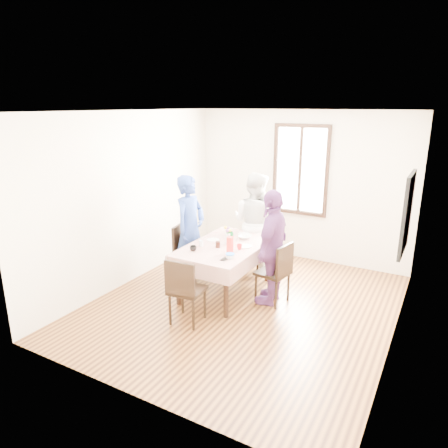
{
  "coord_description": "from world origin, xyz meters",
  "views": [
    {
      "loc": [
        2.36,
        -4.8,
        2.79
      ],
      "look_at": [
        -0.44,
        0.21,
        1.1
      ],
      "focal_mm": 32.83,
      "sensor_mm": 36.0,
      "label": 1
    }
  ],
  "objects_px": {
    "dining_table": "(226,269)",
    "chair_right": "(273,272)",
    "chair_near": "(187,290)",
    "person_left": "(190,229)",
    "person_right": "(272,247)",
    "chair_left": "(190,253)",
    "chair_far": "(255,244)",
    "person_far": "(255,222)"
  },
  "relations": [
    {
      "from": "chair_right",
      "to": "person_right",
      "type": "height_order",
      "value": "person_right"
    },
    {
      "from": "person_left",
      "to": "dining_table",
      "type": "bearing_deg",
      "value": -98.17
    },
    {
      "from": "dining_table",
      "to": "chair_right",
      "type": "distance_m",
      "value": 0.76
    },
    {
      "from": "dining_table",
      "to": "person_far",
      "type": "xyz_separation_m",
      "value": [
        0.0,
        1.01,
        0.48
      ]
    },
    {
      "from": "chair_left",
      "to": "person_left",
      "type": "height_order",
      "value": "person_left"
    },
    {
      "from": "chair_left",
      "to": "person_right",
      "type": "distance_m",
      "value": 1.53
    },
    {
      "from": "chair_far",
      "to": "chair_near",
      "type": "distance_m",
      "value": 2.07
    },
    {
      "from": "chair_near",
      "to": "dining_table",
      "type": "bearing_deg",
      "value": 83.73
    },
    {
      "from": "chair_far",
      "to": "chair_near",
      "type": "relative_size",
      "value": 1.0
    },
    {
      "from": "chair_near",
      "to": "person_left",
      "type": "xyz_separation_m",
      "value": [
        -0.73,
        1.17,
        0.41
      ]
    },
    {
      "from": "person_left",
      "to": "person_right",
      "type": "xyz_separation_m",
      "value": [
        1.46,
        -0.09,
        -0.03
      ]
    },
    {
      "from": "chair_far",
      "to": "person_left",
      "type": "xyz_separation_m",
      "value": [
        -0.73,
        -0.89,
        0.41
      ]
    },
    {
      "from": "dining_table",
      "to": "chair_near",
      "type": "height_order",
      "value": "chair_near"
    },
    {
      "from": "person_left",
      "to": "chair_right",
      "type": "bearing_deg",
      "value": -90.88
    },
    {
      "from": "dining_table",
      "to": "person_far",
      "type": "bearing_deg",
      "value": 90.0
    },
    {
      "from": "chair_right",
      "to": "person_right",
      "type": "distance_m",
      "value": 0.38
    },
    {
      "from": "person_left",
      "to": "person_far",
      "type": "height_order",
      "value": "person_left"
    },
    {
      "from": "chair_right",
      "to": "person_left",
      "type": "relative_size",
      "value": 0.53
    },
    {
      "from": "person_left",
      "to": "chair_left",
      "type": "bearing_deg",
      "value": 92.75
    },
    {
      "from": "dining_table",
      "to": "person_right",
      "type": "distance_m",
      "value": 0.86
    },
    {
      "from": "dining_table",
      "to": "chair_left",
      "type": "distance_m",
      "value": 0.77
    },
    {
      "from": "person_right",
      "to": "person_far",
      "type": "bearing_deg",
      "value": -146.53
    },
    {
      "from": "chair_right",
      "to": "person_right",
      "type": "bearing_deg",
      "value": 99.67
    },
    {
      "from": "dining_table",
      "to": "chair_near",
      "type": "bearing_deg",
      "value": -90.0
    },
    {
      "from": "chair_right",
      "to": "chair_far",
      "type": "bearing_deg",
      "value": 46.92
    },
    {
      "from": "chair_near",
      "to": "chair_far",
      "type": "bearing_deg",
      "value": 83.73
    },
    {
      "from": "chair_left",
      "to": "chair_near",
      "type": "distance_m",
      "value": 1.39
    },
    {
      "from": "person_right",
      "to": "person_left",
      "type": "bearing_deg",
      "value": -97.25
    },
    {
      "from": "chair_far",
      "to": "person_left",
      "type": "height_order",
      "value": "person_left"
    },
    {
      "from": "chair_left",
      "to": "chair_near",
      "type": "relative_size",
      "value": 1.0
    },
    {
      "from": "chair_near",
      "to": "chair_right",
      "type": "bearing_deg",
      "value": 48.96
    },
    {
      "from": "chair_near",
      "to": "person_left",
      "type": "distance_m",
      "value": 1.44
    },
    {
      "from": "dining_table",
      "to": "person_right",
      "type": "height_order",
      "value": "person_right"
    },
    {
      "from": "dining_table",
      "to": "chair_far",
      "type": "bearing_deg",
      "value": 90.0
    },
    {
      "from": "chair_far",
      "to": "person_right",
      "type": "xyz_separation_m",
      "value": [
        0.73,
        -0.99,
        0.38
      ]
    },
    {
      "from": "chair_right",
      "to": "person_left",
      "type": "bearing_deg",
      "value": 96.04
    },
    {
      "from": "person_left",
      "to": "person_far",
      "type": "bearing_deg",
      "value": -37.14
    },
    {
      "from": "chair_far",
      "to": "chair_right",
      "type": "bearing_deg",
      "value": 134.04
    },
    {
      "from": "chair_left",
      "to": "chair_far",
      "type": "xyz_separation_m",
      "value": [
        0.75,
        0.89,
        0.0
      ]
    },
    {
      "from": "chair_far",
      "to": "person_left",
      "type": "bearing_deg",
      "value": 57.5
    },
    {
      "from": "person_far",
      "to": "person_right",
      "type": "xyz_separation_m",
      "value": [
        0.73,
        -0.97,
        -0.02
      ]
    },
    {
      "from": "dining_table",
      "to": "chair_left",
      "type": "height_order",
      "value": "chair_left"
    }
  ]
}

